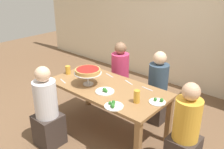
% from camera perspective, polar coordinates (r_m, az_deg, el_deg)
% --- Properties ---
extents(ground_plane, '(12.00, 12.00, 0.00)m').
position_cam_1_polar(ground_plane, '(3.79, -1.01, -12.92)').
color(ground_plane, brown).
extents(rear_partition, '(8.00, 0.12, 2.80)m').
position_cam_1_polar(rear_partition, '(5.00, 16.35, 12.62)').
color(rear_partition, beige).
rests_on(rear_partition, ground_plane).
extents(dining_table, '(1.71, 0.85, 0.74)m').
position_cam_1_polar(dining_table, '(3.45, -1.09, -4.17)').
color(dining_table, olive).
rests_on(dining_table, ground_plane).
extents(diner_far_right, '(0.34, 0.34, 1.15)m').
position_cam_1_polar(diner_far_right, '(3.87, 10.52, -4.03)').
color(diner_far_right, '#382D28').
rests_on(diner_far_right, ground_plane).
extents(diner_far_left, '(0.34, 0.34, 1.15)m').
position_cam_1_polar(diner_far_left, '(4.26, 1.89, -1.02)').
color(diner_far_left, '#382D28').
rests_on(diner_far_left, ground_plane).
extents(diner_near_left, '(0.34, 0.34, 1.15)m').
position_cam_1_polar(diner_near_left, '(3.39, -14.90, -8.64)').
color(diner_near_left, '#382D28').
rests_on(diner_near_left, ground_plane).
extents(diner_head_east, '(0.34, 0.34, 1.15)m').
position_cam_1_polar(diner_head_east, '(3.01, 16.67, -13.35)').
color(diner_head_east, '#382D28').
rests_on(diner_head_east, ground_plane).
extents(deep_dish_pizza_stand, '(0.38, 0.38, 0.24)m').
position_cam_1_polar(deep_dish_pizza_stand, '(3.42, -5.67, 0.68)').
color(deep_dish_pizza_stand, silver).
rests_on(deep_dish_pizza_stand, dining_table).
extents(salad_plate_near_diner, '(0.23, 0.23, 0.07)m').
position_cam_1_polar(salad_plate_near_diner, '(2.91, 0.33, -7.25)').
color(salad_plate_near_diner, white).
rests_on(salad_plate_near_diner, dining_table).
extents(salad_plate_far_diner, '(0.21, 0.21, 0.06)m').
position_cam_1_polar(salad_plate_far_diner, '(3.06, 10.61, -6.22)').
color(salad_plate_far_diner, white).
rests_on(salad_plate_far_diner, dining_table).
extents(salad_plate_spare, '(0.25, 0.25, 0.07)m').
position_cam_1_polar(salad_plate_spare, '(3.26, -1.68, -3.90)').
color(salad_plate_spare, white).
rests_on(salad_plate_spare, dining_table).
extents(beer_glass_amber_tall, '(0.08, 0.08, 0.13)m').
position_cam_1_polar(beer_glass_amber_tall, '(3.86, -10.25, 1.06)').
color(beer_glass_amber_tall, gold).
rests_on(beer_glass_amber_tall, dining_table).
extents(beer_glass_amber_short, '(0.08, 0.08, 0.16)m').
position_cam_1_polar(beer_glass_amber_short, '(2.99, 5.81, -5.11)').
color(beer_glass_amber_short, gold).
rests_on(beer_glass_amber_short, dining_table).
extents(water_glass_clear_near, '(0.07, 0.07, 0.09)m').
position_cam_1_polar(water_glass_clear_near, '(3.86, -5.10, 0.98)').
color(water_glass_clear_near, white).
rests_on(water_glass_clear_near, dining_table).
extents(cutlery_fork_near, '(0.18, 0.03, 0.00)m').
position_cam_1_polar(cutlery_fork_near, '(3.38, 8.25, -3.32)').
color(cutlery_fork_near, silver).
rests_on(cutlery_fork_near, dining_table).
extents(cutlery_knife_near, '(0.18, 0.06, 0.00)m').
position_cam_1_polar(cutlery_knife_near, '(4.03, -5.04, 1.33)').
color(cutlery_knife_near, silver).
rests_on(cutlery_knife_near, dining_table).
extents(cutlery_fork_far, '(0.18, 0.06, 0.00)m').
position_cam_1_polar(cutlery_fork_far, '(3.76, -0.57, -0.21)').
color(cutlery_fork_far, silver).
rests_on(cutlery_fork_far, dining_table).
extents(cutlery_knife_far, '(0.18, 0.07, 0.00)m').
position_cam_1_polar(cutlery_knife_far, '(3.54, 3.92, -1.85)').
color(cutlery_knife_far, silver).
rests_on(cutlery_knife_far, dining_table).
extents(cutlery_spare_fork, '(0.18, 0.06, 0.00)m').
position_cam_1_polar(cutlery_spare_fork, '(3.64, -11.39, -1.53)').
color(cutlery_spare_fork, silver).
rests_on(cutlery_spare_fork, dining_table).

